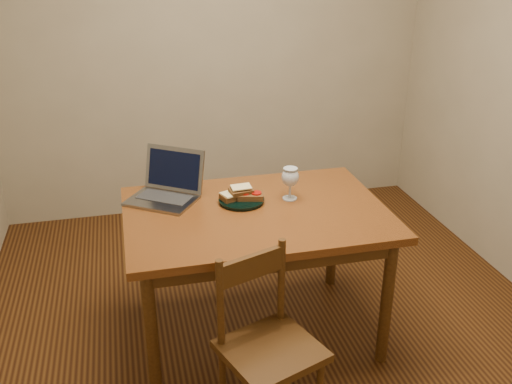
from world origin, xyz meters
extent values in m
cube|color=black|center=(0.00, 0.00, -0.01)|extent=(3.20, 3.20, 0.02)
cube|color=gray|center=(0.00, 1.61, 1.30)|extent=(3.20, 0.02, 2.60)
cube|color=gray|center=(0.00, -1.61, 1.30)|extent=(3.20, 0.02, 2.60)
cube|color=#42200B|center=(-0.08, -0.08, 0.72)|extent=(1.30, 0.90, 0.04)
cylinder|color=#351D0B|center=(-0.65, -0.45, 0.35)|extent=(0.06, 0.06, 0.70)
cylinder|color=#351D0B|center=(0.49, -0.45, 0.35)|extent=(0.06, 0.06, 0.70)
cylinder|color=#351D0B|center=(-0.65, 0.29, 0.35)|extent=(0.06, 0.06, 0.70)
cylinder|color=#351D0B|center=(0.49, 0.29, 0.35)|extent=(0.06, 0.06, 0.70)
cube|color=#351D0B|center=(-0.17, -0.72, 0.39)|extent=(0.49, 0.47, 0.04)
cube|color=#351D0B|center=(-0.22, -0.59, 0.73)|extent=(0.30, 0.13, 0.11)
cylinder|color=black|center=(-0.13, 0.03, 0.75)|extent=(0.24, 0.24, 0.02)
cube|color=slate|center=(-0.53, 0.12, 0.75)|extent=(0.41, 0.38, 0.02)
cube|color=slate|center=(-0.45, 0.25, 0.87)|extent=(0.32, 0.25, 0.23)
cube|color=black|center=(-0.45, 0.25, 0.87)|extent=(0.27, 0.21, 0.19)
camera|label=1|loc=(-0.68, -2.57, 1.98)|focal=40.00mm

